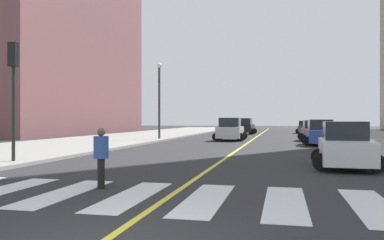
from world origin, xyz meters
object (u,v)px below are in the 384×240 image
Objects in this scene: car_black_second at (245,127)px; car_red_sixth at (313,131)px; traffic_light_far_corner at (14,78)px; car_blue_nearest at (320,133)px; car_green_fifth at (304,127)px; car_silver_third at (230,130)px; street_lamp at (159,93)px; car_white_fourth at (345,146)px; pedestrian_crossing at (101,155)px.

car_red_sixth is at bearing -61.32° from car_black_second.
traffic_light_far_corner reaches higher than car_red_sixth.
car_blue_nearest is 25.00m from car_green_fifth.
car_silver_third is 7.03m from street_lamp.
traffic_light_far_corner reaches higher than car_white_fourth.
car_blue_nearest is 14.26m from street_lamp.
street_lamp reaches higher than car_silver_third.
car_green_fifth is at bearing 57.25° from street_lamp.
car_green_fifth is 0.78× the size of traffic_light_far_corner.
car_red_sixth is (7.17, -14.39, -0.10)m from car_black_second.
car_silver_third reaches higher than car_green_fifth.
street_lamp is at bearing 59.29° from car_green_fifth.
car_blue_nearest is at bearing 88.78° from car_red_sixth.
traffic_light_far_corner reaches higher than car_silver_third.
street_lamp is at bearing -51.79° from car_white_fourth.
car_red_sixth is (-0.06, 6.07, -0.03)m from car_blue_nearest.
traffic_light_far_corner is at bearing -107.54° from car_silver_third.
car_black_second reaches higher than car_silver_third.
car_red_sixth is at bearing 58.42° from traffic_light_far_corner.
car_black_second is 8.70m from car_green_fifth.
street_lamp is at bearing 6.85° from car_red_sixth.
traffic_light_far_corner is at bearing 9.86° from car_white_fourth.
pedestrian_crossing is at bearing -88.06° from car_black_second.
car_green_fifth is (0.51, 38.97, -0.05)m from car_white_fourth.
street_lamp is at bearing -108.02° from car_black_second.
car_blue_nearest is 1.10× the size of car_green_fifth.
car_black_second is at bearing 69.77° from street_lamp.
car_silver_third is at bearing -36.19° from car_blue_nearest.
car_green_fifth is at bearing -39.11° from pedestrian_crossing.
car_black_second is at bearing -65.28° from car_red_sixth.
car_blue_nearest is at bearing -17.08° from street_lamp.
traffic_light_far_corner is at bearing 56.67° from car_red_sixth.
car_black_second is 1.02× the size of car_silver_third.
car_black_second reaches higher than pedestrian_crossing.
car_silver_third is 2.75× the size of pedestrian_crossing.
pedestrian_crossing is (-0.19, -40.65, -0.04)m from car_black_second.
pedestrian_crossing is at bearing 68.75° from car_blue_nearest.
car_green_fifth is at bearing -88.21° from car_white_fourth.
car_green_fifth is at bearing -92.52° from car_red_sixth.
pedestrian_crossing is (-7.10, -6.21, 0.06)m from car_white_fourth.
car_white_fourth is 9.44m from pedestrian_crossing.
street_lamp is at bearing -15.99° from pedestrian_crossing.
car_green_fifth is 42.96m from traffic_light_far_corner.
pedestrian_crossing is (5.99, -4.53, -2.67)m from traffic_light_far_corner.
street_lamp reaches higher than car_white_fourth.
car_red_sixth is at bearing -45.21° from pedestrian_crossing.
traffic_light_far_corner is 3.00× the size of pedestrian_crossing.
car_silver_third is at bearing 7.13° from car_red_sixth.
car_silver_third reaches higher than pedestrian_crossing.
car_red_sixth is 0.83× the size of traffic_light_far_corner.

